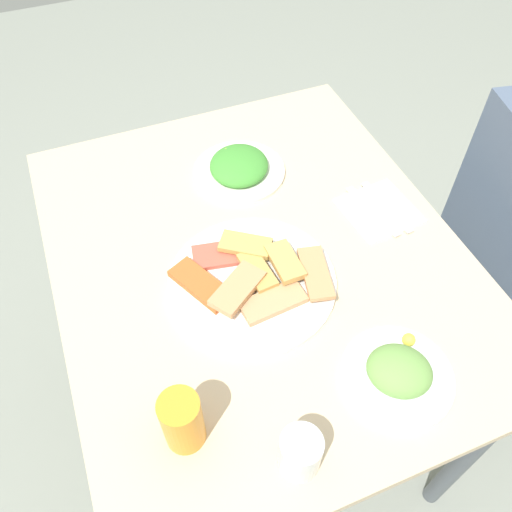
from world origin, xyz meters
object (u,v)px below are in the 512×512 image
(drinking_glass, at_px, (300,453))
(pide_platter, at_px, (252,280))
(dining_table, at_px, (258,280))
(soda_can, at_px, (182,421))
(salad_plate_greens, at_px, (239,167))
(salad_plate_rice, at_px, (399,372))
(paper_napkin, at_px, (379,210))
(spoon, at_px, (387,207))
(fork, at_px, (373,211))

(drinking_glass, bearing_deg, pide_platter, 170.47)
(drinking_glass, bearing_deg, dining_table, 166.47)
(pide_platter, height_order, soda_can, soda_can)
(salad_plate_greens, bearing_deg, salad_plate_rice, 6.72)
(dining_table, bearing_deg, paper_napkin, 92.98)
(pide_platter, height_order, paper_napkin, pide_platter)
(spoon, bearing_deg, salad_plate_greens, -137.37)
(fork, bearing_deg, spoon, 80.38)
(soda_can, bearing_deg, dining_table, 140.98)
(salad_plate_greens, height_order, paper_napkin, salad_plate_greens)
(salad_plate_rice, bearing_deg, drinking_glass, -72.60)
(drinking_glass, distance_m, paper_napkin, 0.59)
(soda_can, relative_size, drinking_glass, 1.39)
(dining_table, distance_m, fork, 0.30)
(pide_platter, xyz_separation_m, salad_plate_greens, (-0.32, 0.09, 0.01))
(pide_platter, relative_size, salad_plate_greens, 1.54)
(fork, relative_size, spoon, 0.99)
(salad_plate_greens, xyz_separation_m, drinking_glass, (0.67, -0.15, 0.03))
(dining_table, relative_size, fork, 5.87)
(soda_can, relative_size, fork, 0.71)
(soda_can, bearing_deg, salad_plate_rice, 84.25)
(dining_table, height_order, salad_plate_greens, salad_plate_greens)
(salad_plate_greens, bearing_deg, soda_can, -28.36)
(pide_platter, bearing_deg, spoon, 102.87)
(salad_plate_greens, distance_m, fork, 0.33)
(salad_plate_greens, height_order, salad_plate_rice, salad_plate_rice)
(drinking_glass, xyz_separation_m, paper_napkin, (-0.44, 0.40, -0.04))
(dining_table, relative_size, salad_plate_rice, 5.10)
(salad_plate_greens, distance_m, paper_napkin, 0.34)
(dining_table, distance_m, spoon, 0.33)
(drinking_glass, relative_size, paper_napkin, 0.58)
(pide_platter, bearing_deg, drinking_glass, -9.53)
(dining_table, xyz_separation_m, paper_napkin, (-0.02, 0.30, 0.09))
(salad_plate_greens, relative_size, paper_napkin, 1.45)
(dining_table, distance_m, salad_plate_rice, 0.39)
(dining_table, height_order, drinking_glass, drinking_glass)
(dining_table, relative_size, salad_plate_greens, 4.63)
(fork, bearing_deg, salad_plate_greens, -145.06)
(dining_table, bearing_deg, salad_plate_rice, 19.03)
(salad_plate_rice, relative_size, drinking_glass, 2.27)
(pide_platter, distance_m, spoon, 0.37)
(pide_platter, bearing_deg, paper_napkin, 103.52)
(paper_napkin, bearing_deg, salad_plate_greens, -133.30)
(pide_platter, bearing_deg, salad_plate_greens, 163.80)
(drinking_glass, distance_m, fork, 0.58)
(dining_table, distance_m, soda_can, 0.43)
(salad_plate_greens, height_order, drinking_glass, drinking_glass)
(pide_platter, distance_m, soda_can, 0.33)
(pide_platter, relative_size, salad_plate_rice, 1.70)
(soda_can, height_order, drinking_glass, soda_can)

